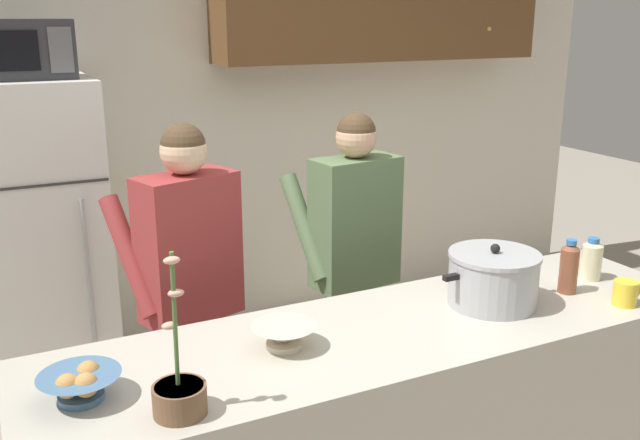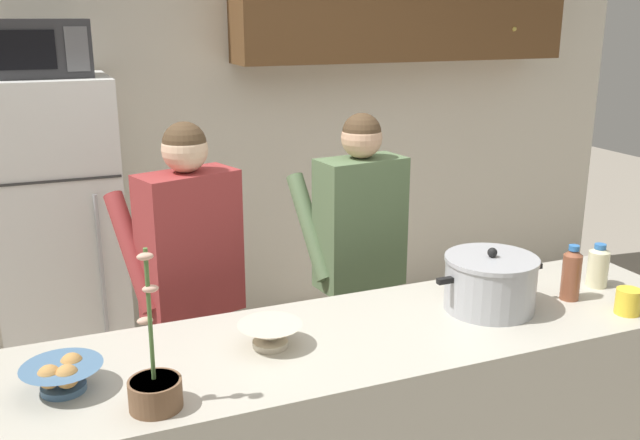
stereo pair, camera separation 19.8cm
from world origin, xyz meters
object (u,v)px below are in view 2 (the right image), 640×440
at_px(person_by_sink, 359,242).
at_px(bread_bowl, 63,376).
at_px(cooking_pot, 490,283).
at_px(person_near_pot, 190,265).
at_px(potted_orchid, 155,387).
at_px(bottle_mid_counter, 598,266).
at_px(coffee_mug, 629,301).
at_px(bottle_near_edge, 571,273).
at_px(microwave, 39,48).
at_px(refrigerator, 59,236).
at_px(empty_bowl, 270,334).

height_order(person_by_sink, bread_bowl, person_by_sink).
bearing_deg(cooking_pot, person_near_pot, 142.41).
xyz_separation_m(person_by_sink, potted_orchid, (-1.10, -1.00, 0.02)).
relative_size(bread_bowl, bottle_mid_counter, 1.32).
height_order(coffee_mug, bottle_near_edge, bottle_near_edge).
height_order(microwave, person_by_sink, microwave).
bearing_deg(bottle_near_edge, potted_orchid, -173.45).
height_order(refrigerator, coffee_mug, refrigerator).
height_order(bread_bowl, potted_orchid, potted_orchid).
relative_size(person_by_sink, bottle_mid_counter, 8.73).
distance_m(microwave, bottle_mid_counter, 2.79).
xyz_separation_m(person_by_sink, empty_bowl, (-0.69, -0.77, 0.00)).
bearing_deg(person_near_pot, bread_bowl, -124.97).
bearing_deg(person_by_sink, bread_bowl, -148.72).
bearing_deg(person_by_sink, empty_bowl, -131.86).
height_order(microwave, person_near_pot, microwave).
height_order(person_near_pot, cooking_pot, person_near_pot).
distance_m(microwave, cooking_pot, 2.45).
distance_m(cooking_pot, empty_bowl, 0.86).
bearing_deg(bread_bowl, microwave, 87.94).
bearing_deg(bottle_mid_counter, empty_bowl, -179.49).
height_order(person_near_pot, empty_bowl, person_near_pot).
bearing_deg(bread_bowl, refrigerator, 87.97).
relative_size(refrigerator, person_by_sink, 1.07).
relative_size(person_near_pot, empty_bowl, 7.30).
distance_m(refrigerator, coffee_mug, 2.81).
relative_size(person_by_sink, coffee_mug, 11.94).
bearing_deg(bread_bowl, coffee_mug, -5.80).
bearing_deg(refrigerator, cooking_pot, -52.02).
relative_size(person_near_pot, bottle_near_edge, 7.22).
xyz_separation_m(empty_bowl, bottle_mid_counter, (1.39, 0.01, 0.04)).
bearing_deg(potted_orchid, cooking_pot, 10.07).
distance_m(microwave, bread_bowl, 2.04).
height_order(empty_bowl, potted_orchid, potted_orchid).
relative_size(refrigerator, cooking_pot, 3.70).
height_order(coffee_mug, empty_bowl, coffee_mug).
distance_m(refrigerator, microwave, 0.98).
relative_size(refrigerator, bottle_near_edge, 7.69).
bearing_deg(person_near_pot, empty_bowl, -81.54).
height_order(microwave, coffee_mug, microwave).
bearing_deg(potted_orchid, bottle_near_edge, 6.55).
height_order(microwave, bread_bowl, microwave).
height_order(person_near_pot, person_by_sink, person_near_pot).
relative_size(cooking_pot, bottle_near_edge, 2.08).
distance_m(coffee_mug, empty_bowl, 1.32).
bearing_deg(refrigerator, bottle_mid_counter, -42.59).
bearing_deg(microwave, refrigerator, 90.07).
xyz_separation_m(person_near_pot, bottle_near_edge, (1.31, -0.78, 0.05)).
xyz_separation_m(microwave, bread_bowl, (-0.07, -1.85, -0.85)).
xyz_separation_m(cooking_pot, bread_bowl, (-1.50, -0.03, -0.05)).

